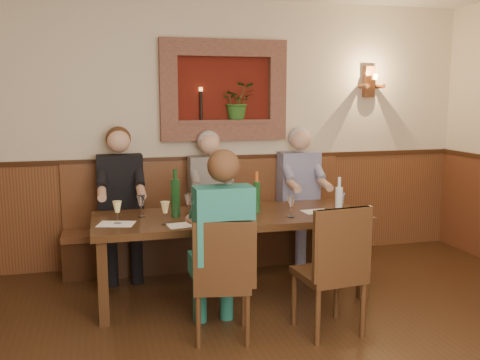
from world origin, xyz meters
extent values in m
cube|color=beige|center=(0.00, 3.00, 1.40)|extent=(6.00, 0.04, 2.80)
cube|color=brown|center=(0.00, 2.98, 0.55)|extent=(6.00, 0.04, 1.10)
cube|color=#381E0F|center=(0.00, 2.98, 1.12)|extent=(6.02, 0.06, 0.05)
cube|color=#57150C|center=(0.20, 2.98, 1.85)|extent=(1.00, 0.02, 0.70)
cube|color=brown|center=(0.20, 2.94, 2.29)|extent=(1.36, 0.12, 0.18)
cube|color=brown|center=(0.20, 2.94, 1.41)|extent=(1.36, 0.12, 0.18)
cube|color=brown|center=(-0.39, 2.94, 1.85)|extent=(0.18, 0.12, 0.70)
cube|color=brown|center=(0.79, 2.94, 1.85)|extent=(0.18, 0.12, 0.70)
cube|color=brown|center=(0.20, 2.94, 1.52)|extent=(1.00, 0.14, 0.04)
imported|color=#2C5C1F|center=(0.35, 2.94, 1.74)|extent=(0.35, 0.30, 0.39)
cylinder|color=black|center=(-0.05, 2.94, 1.69)|extent=(0.03, 0.03, 0.30)
cylinder|color=#FFBF59|center=(-0.05, 2.94, 1.86)|extent=(0.04, 0.04, 0.04)
cube|color=brown|center=(1.90, 2.95, 1.95)|extent=(0.12, 0.08, 0.35)
cylinder|color=brown|center=(1.80, 2.88, 1.90)|extent=(0.05, 0.18, 0.05)
cylinder|color=brown|center=(2.00, 2.88, 1.90)|extent=(0.05, 0.18, 0.05)
cylinder|color=#FFBF59|center=(1.90, 2.82, 2.00)|extent=(0.06, 0.06, 0.06)
cube|color=#352110|center=(0.00, 1.85, 0.72)|extent=(2.40, 0.90, 0.06)
cube|color=#352110|center=(-1.12, 1.48, 0.34)|extent=(0.08, 0.08, 0.69)
cube|color=#352110|center=(1.12, 1.48, 0.34)|extent=(0.08, 0.08, 0.69)
cube|color=#352110|center=(-1.12, 2.22, 0.34)|extent=(0.08, 0.08, 0.69)
cube|color=#352110|center=(1.12, 2.22, 0.34)|extent=(0.08, 0.08, 0.69)
cube|color=#381E0F|center=(0.00, 2.76, 0.20)|extent=(3.00, 0.40, 0.40)
cube|color=brown|center=(0.00, 2.76, 0.42)|extent=(3.00, 0.45, 0.06)
cube|color=brown|center=(0.00, 2.95, 0.78)|extent=(3.00, 0.06, 0.66)
cube|color=#352110|center=(-0.27, 1.05, 0.20)|extent=(0.46, 0.46, 0.39)
cube|color=#352110|center=(-0.27, 1.05, 0.42)|extent=(0.48, 0.48, 0.05)
cube|color=#352110|center=(-0.30, 0.86, 0.69)|extent=(0.41, 0.11, 0.49)
cube|color=#352110|center=(0.54, 0.94, 0.21)|extent=(0.46, 0.46, 0.42)
cube|color=#352110|center=(0.54, 0.94, 0.45)|extent=(0.49, 0.49, 0.05)
cube|color=#352110|center=(0.56, 0.74, 0.74)|extent=(0.45, 0.09, 0.53)
cube|color=black|center=(-0.92, 2.60, 0.23)|extent=(0.45, 0.47, 0.45)
cube|color=black|center=(-0.92, 2.78, 0.92)|extent=(0.45, 0.24, 0.59)
sphere|color=#D8A384|center=(-0.92, 2.74, 1.35)|extent=(0.22, 0.22, 0.22)
sphere|color=#4C2D19|center=(-0.92, 2.79, 1.37)|extent=(0.25, 0.25, 0.25)
cube|color=#585150|center=(0.00, 2.61, 0.23)|extent=(0.43, 0.45, 0.45)
cube|color=#585150|center=(0.00, 2.78, 0.89)|extent=(0.43, 0.22, 0.56)
sphere|color=#D8A384|center=(0.00, 2.74, 1.30)|extent=(0.21, 0.21, 0.21)
sphere|color=#B2B2B2|center=(0.00, 2.79, 1.32)|extent=(0.23, 0.23, 0.23)
cube|color=navy|center=(1.00, 2.60, 0.23)|extent=(0.44, 0.46, 0.45)
cube|color=navy|center=(1.00, 2.78, 0.90)|extent=(0.44, 0.23, 0.57)
sphere|color=#D8A384|center=(1.00, 2.74, 1.32)|extent=(0.22, 0.22, 0.22)
sphere|color=#B2B2B2|center=(1.00, 2.79, 1.34)|extent=(0.24, 0.24, 0.24)
cube|color=#1B5F5F|center=(-0.27, 1.15, 0.23)|extent=(0.42, 0.44, 0.45)
cube|color=#1B5F5F|center=(-0.27, 0.98, 0.89)|extent=(0.42, 0.22, 0.55)
sphere|color=#D8A384|center=(-0.27, 1.02, 1.29)|extent=(0.21, 0.21, 0.21)
sphere|color=#4C2D19|center=(-0.27, 0.97, 1.31)|extent=(0.23, 0.23, 0.23)
cylinder|color=red|center=(-0.09, 1.75, 0.87)|extent=(0.26, 0.26, 0.23)
cylinder|color=#19471E|center=(0.25, 1.88, 0.89)|extent=(0.09, 0.09, 0.28)
cylinder|color=#D35717|center=(0.25, 1.88, 1.08)|extent=(0.04, 0.04, 0.09)
cylinder|color=#19471E|center=(-0.48, 1.89, 0.92)|extent=(0.10, 0.10, 0.33)
cylinder|color=#19471E|center=(-0.48, 1.89, 1.13)|extent=(0.04, 0.04, 0.09)
cylinder|color=silver|center=(0.89, 1.52, 0.88)|extent=(0.08, 0.08, 0.26)
cylinder|color=silver|center=(0.89, 1.52, 1.06)|extent=(0.04, 0.04, 0.09)
cube|color=white|center=(-0.99, 1.75, 0.75)|extent=(0.33, 0.28, 0.00)
cube|color=white|center=(-0.09, 1.69, 0.75)|extent=(0.27, 0.21, 0.00)
cube|color=white|center=(0.79, 1.77, 0.75)|extent=(0.26, 0.19, 0.00)
cube|color=white|center=(-0.47, 1.57, 0.75)|extent=(0.28, 0.22, 0.00)
camera|label=1|loc=(-1.11, -2.65, 1.80)|focal=40.00mm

